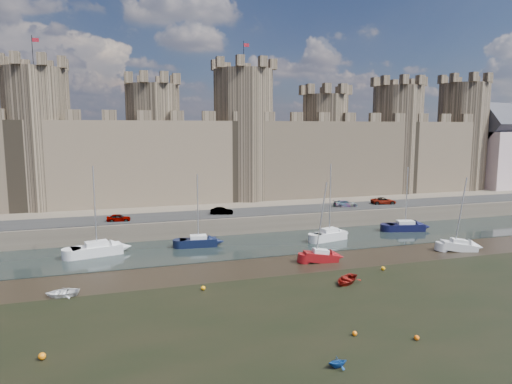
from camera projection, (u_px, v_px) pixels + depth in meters
ground at (377, 311)px, 38.35m from camera, size 160.00×160.00×0.00m
seaweed_patch at (424, 342)px, 32.68m from camera, size 70.00×34.00×0.01m
water_channel at (279, 243)px, 61.04m from camera, size 160.00×12.00×0.08m
quay at (219, 196)px, 94.90m from camera, size 160.00×60.00×2.50m
road at (257, 211)px, 70.14m from camera, size 160.00×7.00×0.10m
castle at (230, 148)px, 81.92m from camera, size 108.50×11.00×29.00m
car_0 at (119, 218)px, 62.65m from camera, size 3.29×1.58×1.08m
car_1 at (222, 211)px, 67.67m from camera, size 3.55×2.13×1.11m
car_2 at (345, 204)px, 74.33m from camera, size 4.13×2.21×1.14m
car_3 at (384, 201)px, 76.96m from camera, size 4.49×2.76×1.16m
sailboat_0 at (97, 249)px, 54.82m from camera, size 6.12×3.47×10.77m
sailboat_1 at (198, 241)px, 58.91m from camera, size 4.87×2.27×9.44m
sailboat_2 at (329, 235)px, 62.26m from camera, size 5.16×2.95×10.48m
sailboat_3 at (405, 226)px, 68.07m from camera, size 5.78×3.29×9.54m
sailboat_4 at (321, 256)px, 52.43m from camera, size 4.12×2.01×9.26m
sailboat_5 at (459, 245)px, 57.18m from camera, size 4.61×2.88×9.28m
dinghy_1 at (338, 362)px, 29.19m from camera, size 1.51×1.34×0.73m
dinghy_4 at (346, 280)px, 45.09m from camera, size 3.86×3.64×0.65m
dinghy_6 at (62, 293)px, 41.61m from camera, size 3.46×2.83×0.63m
buoy_0 at (42, 356)px, 30.21m from camera, size 0.50×0.50×0.50m
buoy_1 at (203, 288)px, 43.22m from camera, size 0.43×0.43×0.43m
buoy_2 at (417, 338)px, 33.00m from camera, size 0.38×0.38×0.38m
buoy_3 at (383, 268)px, 49.26m from camera, size 0.44×0.44×0.44m
buoy_4 at (355, 333)px, 33.70m from camera, size 0.38×0.38×0.38m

